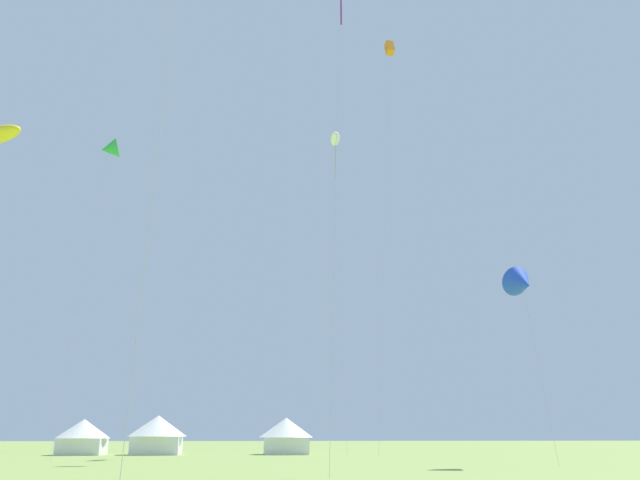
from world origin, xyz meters
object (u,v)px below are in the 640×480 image
Objects in this scene: kite_white_parafoil at (335,140)px; kite_blue_delta at (522,283)px; kite_orange_box at (390,50)px; festival_tent_left at (158,433)px; festival_tent_right at (83,435)px; festival_tent_center at (286,434)px; kite_green_delta at (109,149)px.

kite_white_parafoil is 2.69× the size of kite_blue_delta.
festival_tent_left is at bearing 160.75° from kite_orange_box.
festival_tent_right is 0.90× the size of festival_tent_left.
kite_white_parafoil is at bearing -8.24° from festival_tent_center.
festival_tent_center reaches higher than festival_tent_right.
festival_tent_right is at bearing 180.00° from festival_tent_center.
kite_white_parafoil is 36.48m from festival_tent_right.
kite_white_parafoil is 0.82× the size of kite_orange_box.
kite_blue_delta is 2.51× the size of festival_tent_right.
kite_orange_box is 7.86× the size of festival_tent_center.
kite_green_delta is 5.23× the size of festival_tent_right.
kite_white_parafoil is at bearing 109.36° from kite_blue_delta.
kite_white_parafoil is 1.29× the size of kite_green_delta.
festival_tent_center is at bearing -0.00° from festival_tent_left.
festival_tent_left is (6.36, 0.00, 0.18)m from festival_tent_right.
kite_white_parafoil reaches higher than kite_blue_delta.
festival_tent_center is at bearing 141.77° from kite_orange_box.
kite_orange_box reaches higher than festival_tent_center.
kite_blue_delta reaches higher than festival_tent_center.
kite_white_parafoil is 6.09× the size of festival_tent_left.
festival_tent_left is (3.58, 12.53, -21.43)m from kite_green_delta.
festival_tent_center is (14.93, 12.53, -21.53)m from kite_green_delta.
festival_tent_left reaches higher than festival_tent_center.
kite_orange_box reaches higher than kite_blue_delta.
kite_orange_box is 41.36m from festival_tent_left.
kite_blue_delta is 40.03m from festival_tent_right.
kite_orange_box is 28.20m from kite_green_delta.
kite_white_parafoil reaches higher than festival_tent_left.
kite_orange_box is at bearing -14.90° from festival_tent_right.
kite_blue_delta is at bearing -62.12° from festival_tent_center.
kite_green_delta is at bearing -167.28° from kite_orange_box.
kite_white_parafoil is 32.10m from kite_blue_delta.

